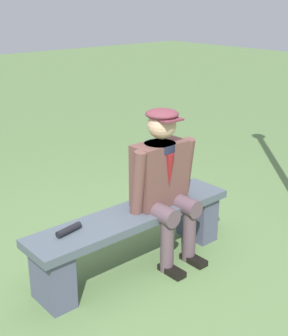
% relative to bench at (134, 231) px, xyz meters
% --- Properties ---
extents(ground_plane, '(30.00, 30.00, 0.00)m').
position_rel_bench_xyz_m(ground_plane, '(0.00, 0.00, -0.32)').
color(ground_plane, '#5D7D47').
extents(bench, '(1.83, 0.40, 0.49)m').
position_rel_bench_xyz_m(bench, '(0.00, 0.00, 0.00)').
color(bench, '#4B5661').
rests_on(bench, ground).
extents(seated_man, '(0.64, 0.54, 1.29)m').
position_rel_bench_xyz_m(seated_man, '(-0.28, 0.05, 0.40)').
color(seated_man, brown).
rests_on(seated_man, ground).
extents(rolled_magazine, '(0.22, 0.09, 0.05)m').
position_rel_bench_xyz_m(rolled_magazine, '(0.57, -0.04, 0.19)').
color(rolled_magazine, black).
rests_on(rolled_magazine, bench).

